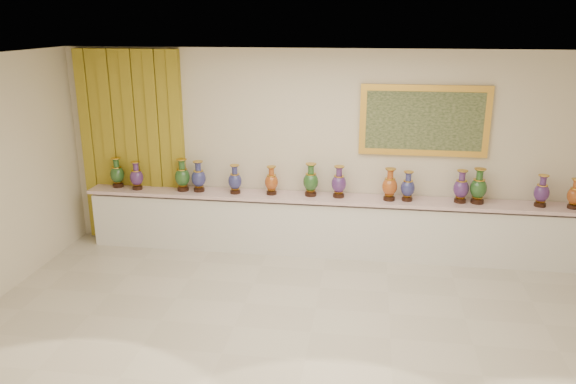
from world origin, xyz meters
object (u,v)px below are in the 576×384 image
counter (327,226)px  vase_1 (137,177)px  vase_0 (117,174)px  vase_2 (182,177)px

counter → vase_1: size_ratio=16.81×
vase_0 → vase_1: size_ratio=1.07×
vase_0 → vase_2: vase_2 is taller
counter → vase_2: (-2.20, -0.03, 0.68)m
counter → vase_2: vase_2 is taller
counter → vase_1: 2.99m
counter → vase_0: (-3.26, 0.02, 0.67)m
counter → vase_0: bearing=179.7°
vase_1 → vase_2: bearing=2.6°
vase_2 → vase_0: bearing=177.7°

